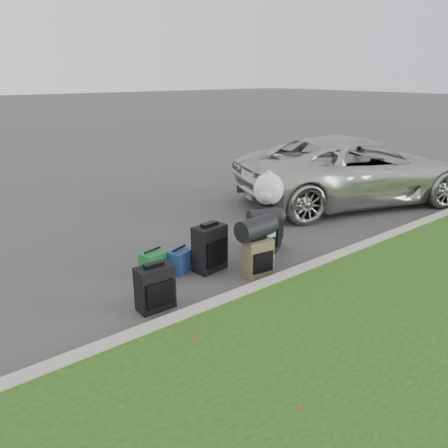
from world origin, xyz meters
TOP-DOWN VIEW (x-y plane):
  - ground at (0.00, 0.00)m, footprint 120.00×120.00m
  - curb at (0.00, -1.00)m, footprint 120.00×0.18m
  - suv at (4.08, 0.91)m, footprint 5.60×3.89m
  - suitcase_small_black at (-1.69, -0.48)m, footprint 0.44×0.25m
  - suitcase_large_black_left at (-0.52, -0.01)m, footprint 0.49×0.33m
  - suitcase_olive at (-0.10, -0.56)m, footprint 0.41×0.29m
  - suitcase_teal at (0.28, -0.24)m, footprint 0.40×0.27m
  - suitcase_large_black_right at (0.71, 0.04)m, footprint 0.58×0.52m
  - tote_green at (-1.26, 0.31)m, footprint 0.35×0.31m
  - tote_navy at (-0.91, 0.20)m, footprint 0.36×0.32m
  - duffel_left at (-0.09, -0.49)m, footprint 0.57×0.33m
  - duffel_right at (0.37, -0.16)m, footprint 0.53×0.40m
  - trash_bag at (0.67, 0.07)m, footprint 0.48×0.48m

SIDE VIEW (x-z plane):
  - ground at x=0.00m, z-range 0.00..0.00m
  - curb at x=0.00m, z-range 0.00..0.15m
  - tote_navy at x=-0.91m, z-range 0.00..0.32m
  - tote_green at x=-1.26m, z-range 0.00..0.35m
  - suitcase_teal at x=0.28m, z-range 0.00..0.52m
  - suitcase_olive at x=-0.10m, z-range 0.00..0.53m
  - suitcase_small_black at x=-1.69m, z-range 0.00..0.55m
  - suitcase_large_black_left at x=-0.52m, z-range 0.00..0.67m
  - suitcase_large_black_right at x=0.71m, z-range 0.00..0.75m
  - duffel_right at x=0.37m, z-range 0.52..0.79m
  - duffel_left at x=-0.09m, z-range 0.53..0.83m
  - suv at x=4.08m, z-range 0.00..1.42m
  - trash_bag at x=0.67m, z-range 0.75..1.23m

